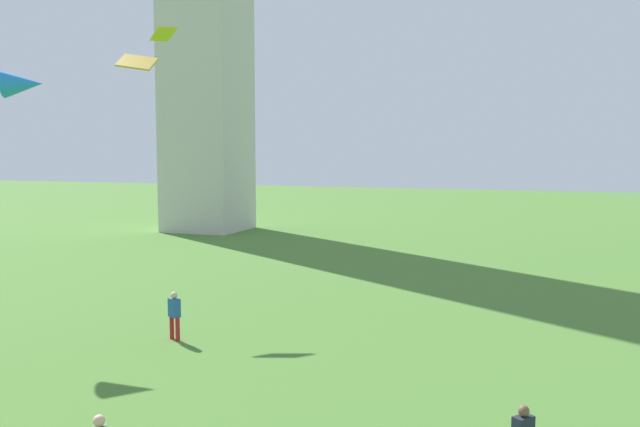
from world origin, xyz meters
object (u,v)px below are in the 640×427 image
person_2 (174,313)px  kite_flying_3 (23,84)px  kite_flying_0 (163,34)px  kite_flying_6 (137,62)px

person_2 → kite_flying_3: size_ratio=0.97×
person_2 → kite_flying_3: 11.45m
kite_flying_0 → kite_flying_3: kite_flying_0 is taller
person_2 → kite_flying_0: bearing=-22.9°
kite_flying_0 → kite_flying_3: size_ratio=0.66×
person_2 → kite_flying_0: (-0.80, 0.91, 10.37)m
kite_flying_3 → kite_flying_0: bearing=-112.0°
kite_flying_0 → kite_flying_3: (-6.58, -0.14, -1.65)m
kite_flying_3 → person_2: bearing=-119.2°
kite_flying_3 → kite_flying_6: size_ratio=1.06×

